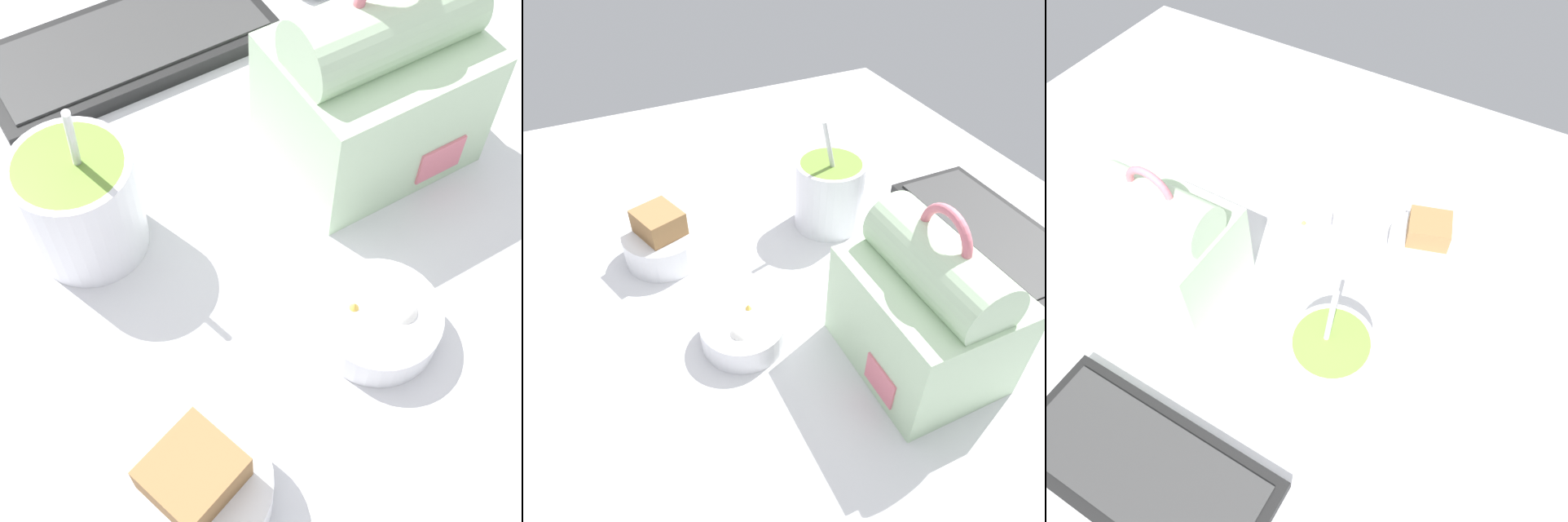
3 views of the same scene
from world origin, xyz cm
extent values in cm
cube|color=silver|center=(0.00, 0.00, 1.00)|extent=(140.00, 110.00, 2.00)
cube|color=black|center=(-1.76, 34.95, 2.90)|extent=(32.82, 14.67, 1.80)
cube|color=#333333|center=(-1.76, 34.95, 3.95)|extent=(30.19, 12.03, 0.30)
cube|color=#B7D6AD|center=(12.93, 9.89, 8.64)|extent=(18.33, 14.69, 13.29)
cylinder|color=#B7D6AD|center=(12.93, 9.89, 17.30)|extent=(17.41, 7.31, 7.31)
cube|color=#DB707F|center=(16.14, 2.44, 5.65)|extent=(5.13, 0.30, 3.99)
torus|color=#DB707F|center=(12.93, 9.89, 20.58)|extent=(7.41, 1.00, 7.41)
cylinder|color=silver|center=(-15.53, 13.52, 7.52)|extent=(10.61, 10.61, 11.04)
cylinder|color=olive|center=(-15.53, 13.52, 12.74)|extent=(9.34, 9.34, 0.60)
cylinder|color=silver|center=(-14.73, 12.99, 14.23)|extent=(0.70, 3.75, 12.49)
cylinder|color=silver|center=(-18.23, -12.66, 4.39)|extent=(11.32, 11.32, 4.78)
cube|color=olive|center=(-18.23, -12.66, 7.02)|extent=(7.67, 7.31, 6.69)
cylinder|color=silver|center=(1.68, -7.95, 3.79)|extent=(10.58, 10.58, 3.58)
ellipsoid|color=white|center=(3.26, -8.74, 4.94)|extent=(2.88, 2.88, 3.38)
cone|color=#EFBC47|center=(0.35, -6.47, 4.77)|extent=(4.78, 4.78, 3.04)
sphere|color=#4C5623|center=(2.01, -11.15, 3.89)|extent=(1.27, 1.27, 1.27)
sphere|color=#4C5623|center=(2.46, -10.54, 3.89)|extent=(1.27, 1.27, 1.27)
sphere|color=#4C5623|center=(2.51, -9.78, 3.89)|extent=(1.27, 1.27, 1.27)
sphere|color=#4C5623|center=(2.17, -9.11, 3.89)|extent=(1.27, 1.27, 1.27)
camera|label=1|loc=(-21.50, -27.35, 58.82)|focal=50.00mm
camera|label=2|loc=(41.43, -21.00, 52.15)|focal=35.00mm
camera|label=3|loc=(-27.30, 39.53, 66.68)|focal=35.00mm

